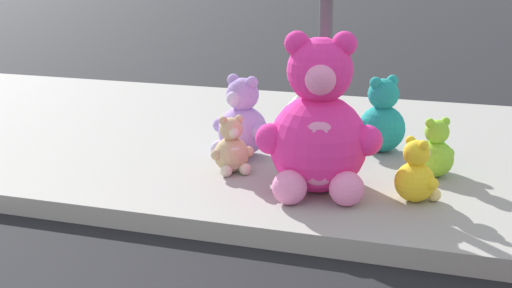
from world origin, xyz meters
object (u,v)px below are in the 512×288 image
(plush_yellow, at_px, (416,176))
(plush_white, at_px, (299,124))
(plush_pink_large, at_px, (319,130))
(plush_lavender, at_px, (241,124))
(plush_teal, at_px, (381,121))
(plush_lime, at_px, (434,153))
(plush_tan, at_px, (232,150))

(plush_yellow, bearing_deg, plush_white, 134.81)
(plush_pink_large, bearing_deg, plush_lavender, 139.68)
(plush_teal, distance_m, plush_lavender, 1.27)
(plush_lime, xyz_separation_m, plush_tan, (-1.60, -0.42, -0.01))
(plush_lavender, bearing_deg, plush_lime, -2.27)
(plush_tan, bearing_deg, plush_pink_large, -18.01)
(plush_yellow, distance_m, plush_tan, 1.53)
(plush_lime, bearing_deg, plush_lavender, 177.73)
(plush_pink_large, bearing_deg, plush_white, 110.63)
(plush_teal, relative_size, plush_lavender, 0.96)
(plush_lavender, height_order, plush_tan, plush_lavender)
(plush_pink_large, height_order, plush_teal, plush_pink_large)
(plush_pink_large, height_order, plush_lime, plush_pink_large)
(plush_lavender, bearing_deg, plush_white, 51.37)
(plush_lavender, bearing_deg, plush_teal, 24.65)
(plush_teal, distance_m, plush_tan, 1.48)
(plush_teal, bearing_deg, plush_lavender, -155.35)
(plush_pink_large, distance_m, plush_lavender, 1.16)
(plush_white, relative_size, plush_lime, 1.01)
(plush_teal, height_order, plush_tan, plush_teal)
(plush_lavender, bearing_deg, plush_tan, -79.94)
(plush_white, height_order, plush_lavender, plush_lavender)
(plush_teal, relative_size, plush_tan, 1.46)
(plush_white, xyz_separation_m, plush_tan, (-0.32, -0.99, -0.01))
(plush_lavender, xyz_separation_m, plush_lime, (1.68, -0.07, -0.09))
(plush_pink_large, relative_size, plush_teal, 1.75)
(plush_teal, bearing_deg, plush_yellow, -70.26)
(plush_teal, bearing_deg, plush_white, -177.87)
(plush_white, bearing_deg, plush_lavender, -128.63)
(plush_yellow, relative_size, plush_lavender, 0.66)
(plush_white, xyz_separation_m, plush_lime, (1.28, -0.57, -0.00))
(plush_pink_large, xyz_separation_m, plush_teal, (0.29, 1.27, -0.21))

